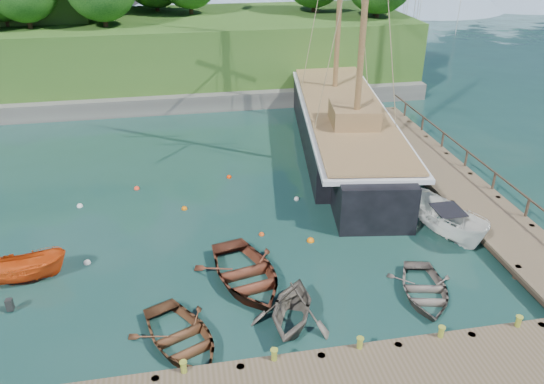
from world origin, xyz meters
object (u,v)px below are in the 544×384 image
Objects in this scene: rowboat_0 at (182,345)px; rowboat_2 at (246,282)px; rowboat_1 at (291,324)px; rowboat_3 at (424,296)px; motorboat_orange at (26,281)px; cabin_boat_white at (444,235)px; schooner at (343,128)px.

rowboat_2 is at bearing 25.34° from rowboat_0.
rowboat_1 reaches higher than rowboat_3.
rowboat_0 is at bearing -132.03° from motorboat_orange.
cabin_boat_white is (10.01, 1.92, 0.00)m from rowboat_2.
rowboat_0 is 9.90m from rowboat_3.
schooner is (8.45, 13.76, 1.21)m from rowboat_2.
motorboat_orange is 21.39m from schooner.
rowboat_0 is 13.82m from cabin_boat_white.
schooner is (17.69, 11.96, 1.21)m from motorboat_orange.
rowboat_0 is 4.16m from rowboat_1.
rowboat_2 is at bearing -113.20° from schooner.
rowboat_0 is 4.30m from rowboat_2.
rowboat_0 is at bearing -115.12° from schooner.
rowboat_0 is 1.12× the size of rowboat_3.
rowboat_2 is 0.17× the size of schooner.
cabin_boat_white is 0.17× the size of schooner.
cabin_boat_white is (2.96, 4.15, 0.00)m from rowboat_3.
rowboat_1 is at bearing -18.95° from rowboat_0.
rowboat_3 is 0.13× the size of schooner.
rowboat_3 is 1.04× the size of motorboat_orange.
rowboat_1 is 3.19m from rowboat_2.
motorboat_orange is at bearing 155.97° from rowboat_2.
schooner reaches higher than rowboat_1.
rowboat_3 is at bearing -107.76° from motorboat_orange.
rowboat_3 is at bearing 29.14° from rowboat_1.
schooner is at bearing 32.55° from rowboat_0.
rowboat_2 is at bearing -104.87° from motorboat_orange.
rowboat_3 is 16.78m from motorboat_orange.
rowboat_3 is at bearing -30.60° from rowboat_2.
rowboat_1 is 11.58m from motorboat_orange.
cabin_boat_white is at bearing -93.50° from motorboat_orange.
rowboat_1 reaches higher than motorboat_orange.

